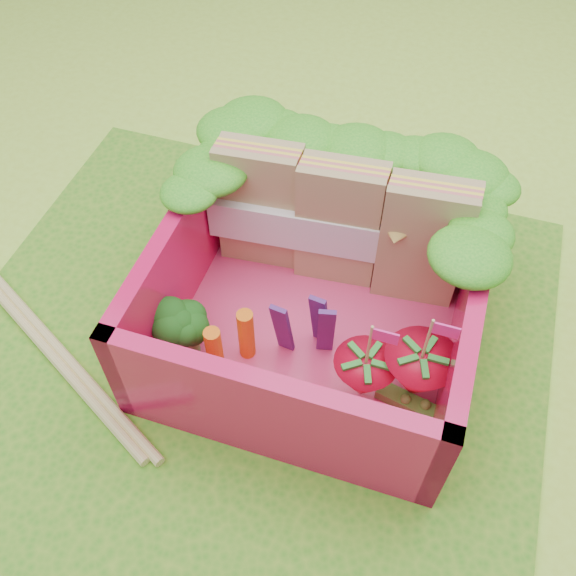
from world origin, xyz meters
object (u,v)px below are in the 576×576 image
(sandwich_stack, at_px, (341,224))
(chopsticks, at_px, (11,302))
(bento_box, at_px, (318,292))
(strawberry_right, at_px, (416,376))
(strawberry_left, at_px, (363,378))
(broccoli, at_px, (182,328))

(sandwich_stack, height_order, chopsticks, sandwich_stack)
(bento_box, distance_m, strawberry_right, 0.53)
(strawberry_right, bearing_deg, strawberry_left, -161.48)
(strawberry_right, distance_m, chopsticks, 1.87)
(chopsticks, bearing_deg, sandwich_stack, 24.59)
(broccoli, bearing_deg, strawberry_right, 5.37)
(broccoli, distance_m, strawberry_left, 0.77)
(strawberry_right, bearing_deg, broccoli, -174.63)
(strawberry_left, height_order, strawberry_right, strawberry_right)
(strawberry_right, height_order, chopsticks, strawberry_right)
(broccoli, height_order, strawberry_left, strawberry_left)
(bento_box, relative_size, strawberry_right, 2.46)
(strawberry_left, bearing_deg, bento_box, 133.70)
(broccoli, bearing_deg, sandwich_stack, 52.23)
(sandwich_stack, bearing_deg, strawberry_left, -66.15)
(strawberry_right, xyz_separation_m, chopsticks, (-1.86, -0.09, -0.18))
(sandwich_stack, distance_m, strawberry_left, 0.70)
(bento_box, bearing_deg, sandwich_stack, 89.12)
(sandwich_stack, height_order, strawberry_left, sandwich_stack)
(bento_box, height_order, broccoli, bento_box)
(sandwich_stack, xyz_separation_m, strawberry_right, (0.47, -0.55, -0.17))
(broccoli, distance_m, chopsticks, 0.92)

